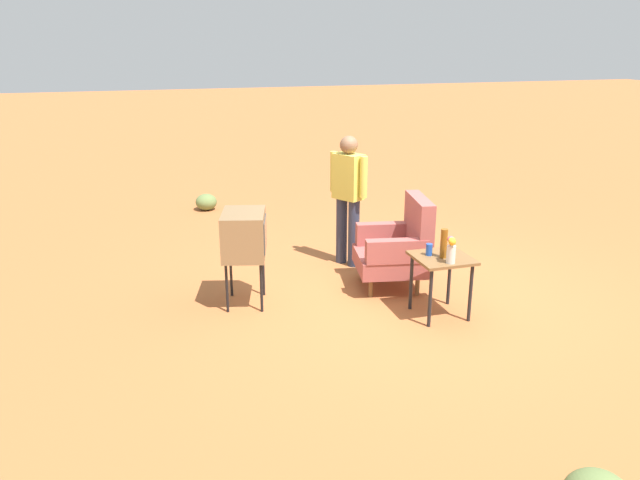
# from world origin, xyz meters

# --- Properties ---
(ground_plane) EXTENTS (60.00, 60.00, 0.00)m
(ground_plane) POSITION_xyz_m (0.00, 0.00, 0.00)
(ground_plane) COLOR #AD6033
(armchair) EXTENTS (0.89, 0.91, 1.06)m
(armchair) POSITION_xyz_m (-0.23, -0.05, 0.50)
(armchair) COLOR brown
(armchair) RESTS_ON ground
(side_table) EXTENTS (0.56, 0.56, 0.65)m
(side_table) POSITION_xyz_m (0.61, 0.05, 0.55)
(side_table) COLOR black
(side_table) RESTS_ON ground
(tv_on_stand) EXTENTS (0.69, 0.58, 1.03)m
(tv_on_stand) POSITION_xyz_m (-0.26, -1.82, 0.78)
(tv_on_stand) COLOR black
(tv_on_stand) RESTS_ON ground
(person_standing) EXTENTS (0.50, 0.37, 1.64)m
(person_standing) POSITION_xyz_m (-1.12, -0.36, 0.94)
(person_standing) COLOR #2D3347
(person_standing) RESTS_ON ground
(soda_can_blue) EXTENTS (0.07, 0.07, 0.12)m
(soda_can_blue) POSITION_xyz_m (0.54, -0.06, 0.71)
(soda_can_blue) COLOR blue
(soda_can_blue) RESTS_ON side_table
(bottle_tall_amber) EXTENTS (0.07, 0.07, 0.30)m
(bottle_tall_amber) POSITION_xyz_m (0.64, 0.05, 0.80)
(bottle_tall_amber) COLOR brown
(bottle_tall_amber) RESTS_ON side_table
(flower_vase) EXTENTS (0.15, 0.10, 0.27)m
(flower_vase) POSITION_xyz_m (0.81, 0.04, 0.79)
(flower_vase) COLOR silver
(flower_vase) RESTS_ON side_table
(shrub_near) EXTENTS (0.35, 0.35, 0.27)m
(shrub_near) POSITION_xyz_m (-4.26, -1.77, 0.14)
(shrub_near) COLOR olive
(shrub_near) RESTS_ON ground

